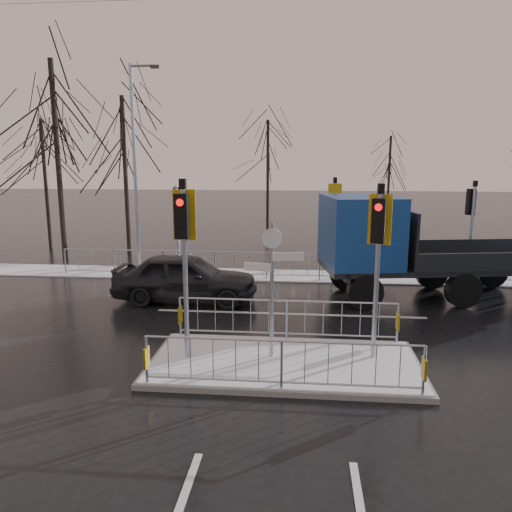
# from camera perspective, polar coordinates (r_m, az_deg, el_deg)

# --- Properties ---
(ground) EXTENTS (120.00, 120.00, 0.00)m
(ground) POSITION_cam_1_polar(r_m,az_deg,el_deg) (11.45, 3.24, -12.46)
(ground) COLOR black
(ground) RESTS_ON ground
(snow_verge) EXTENTS (30.00, 2.00, 0.04)m
(snow_verge) POSITION_cam_1_polar(r_m,az_deg,el_deg) (19.62, 4.27, -2.28)
(snow_verge) COLOR silver
(snow_verge) RESTS_ON ground
(lane_markings) EXTENTS (8.00, 11.38, 0.01)m
(lane_markings) POSITION_cam_1_polar(r_m,az_deg,el_deg) (11.14, 3.17, -13.13)
(lane_markings) COLOR silver
(lane_markings) RESTS_ON ground
(traffic_island) EXTENTS (6.00, 3.04, 4.15)m
(traffic_island) POSITION_cam_1_polar(r_m,az_deg,el_deg) (11.31, 3.20, -10.62)
(traffic_island) COLOR slate
(traffic_island) RESTS_ON ground
(far_kerb_fixtures) EXTENTS (18.00, 0.65, 3.83)m
(far_kerb_fixtures) POSITION_cam_1_polar(r_m,az_deg,el_deg) (18.91, 5.17, 0.29)
(far_kerb_fixtures) COLOR #9B9FA9
(far_kerb_fixtures) RESTS_ON ground
(car_far_lane) EXTENTS (4.62, 1.89, 1.57)m
(car_far_lane) POSITION_cam_1_polar(r_m,az_deg,el_deg) (16.24, -8.05, -2.45)
(car_far_lane) COLOR black
(car_far_lane) RESTS_ON ground
(flatbed_truck) EXTENTS (7.65, 3.86, 3.39)m
(flatbed_truck) POSITION_cam_1_polar(r_m,az_deg,el_deg) (16.76, 15.18, 1.24)
(flatbed_truck) COLOR black
(flatbed_truck) RESTS_ON ground
(tree_near_a) EXTENTS (4.75, 4.75, 8.97)m
(tree_near_a) POSITION_cam_1_polar(r_m,az_deg,el_deg) (24.12, -21.98, 14.05)
(tree_near_a) COLOR black
(tree_near_a) RESTS_ON ground
(tree_near_b) EXTENTS (4.00, 4.00, 7.55)m
(tree_near_b) POSITION_cam_1_polar(r_m,az_deg,el_deg) (24.46, -14.85, 12.16)
(tree_near_b) COLOR black
(tree_near_b) RESTS_ON ground
(tree_near_c) EXTENTS (3.50, 3.50, 6.61)m
(tree_near_c) POSITION_cam_1_polar(r_m,az_deg,el_deg) (27.22, -23.10, 10.16)
(tree_near_c) COLOR black
(tree_near_c) RESTS_ON ground
(tree_far_a) EXTENTS (3.75, 3.75, 7.08)m
(tree_far_a) POSITION_cam_1_polar(r_m,az_deg,el_deg) (32.56, 1.36, 11.64)
(tree_far_a) COLOR black
(tree_far_a) RESTS_ON ground
(tree_far_b) EXTENTS (3.25, 3.25, 6.14)m
(tree_far_b) POSITION_cam_1_polar(r_m,az_deg,el_deg) (34.93, 15.03, 10.19)
(tree_far_b) COLOR black
(tree_far_b) RESTS_ON ground
(street_lamp_left) EXTENTS (1.25, 0.18, 8.20)m
(street_lamp_left) POSITION_cam_1_polar(r_m,az_deg,el_deg) (21.11, -13.53, 10.65)
(street_lamp_left) COLOR #9B9FA9
(street_lamp_left) RESTS_ON ground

